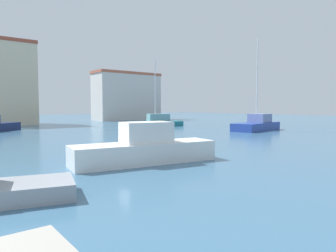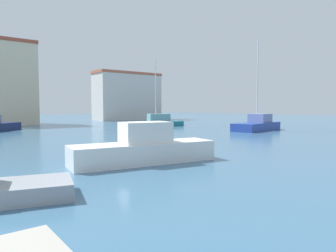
{
  "view_description": "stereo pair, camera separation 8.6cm",
  "coord_description": "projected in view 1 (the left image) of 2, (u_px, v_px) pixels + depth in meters",
  "views": [
    {
      "loc": [
        1.79,
        -5.64,
        2.77
      ],
      "look_at": [
        18.11,
        15.11,
        1.05
      ],
      "focal_mm": 32.78,
      "sensor_mm": 36.0,
      "label": 1
    },
    {
      "loc": [
        1.85,
        -5.69,
        2.77
      ],
      "look_at": [
        18.11,
        15.11,
        1.05
      ],
      "focal_mm": 32.78,
      "sensor_mm": 36.0,
      "label": 2
    }
  ],
  "objects": [
    {
      "name": "water",
      "position": [
        109.0,
        136.0,
        28.44
      ],
      "size": [
        160.0,
        160.0,
        0.0
      ],
      "primitive_type": "plane",
      "color": "#38607F",
      "rests_on": "ground"
    },
    {
      "name": "motorboat_white_center_channel",
      "position": [
        145.0,
        149.0,
        14.92
      ],
      "size": [
        7.32,
        2.93,
        2.0
      ],
      "color": "white",
      "rests_on": "water"
    },
    {
      "name": "waterfront_apartments",
      "position": [
        6.0,
        83.0,
        45.1
      ],
      "size": [
        7.52,
        6.49,
        12.3
      ],
      "color": "beige",
      "rests_on": "ground"
    },
    {
      "name": "sailboat_blue_outer_mooring",
      "position": [
        257.0,
        124.0,
        35.16
      ],
      "size": [
        7.76,
        3.83,
        10.36
      ],
      "color": "#233D93",
      "rests_on": "water"
    },
    {
      "name": "harbor_office",
      "position": [
        127.0,
        96.0,
        61.47
      ],
      "size": [
        13.51,
        5.13,
        9.47
      ],
      "color": "beige",
      "rests_on": "ground"
    },
    {
      "name": "sailboat_teal_inner_mooring",
      "position": [
        156.0,
        122.0,
        42.52
      ],
      "size": [
        7.9,
        4.29,
        9.07
      ],
      "color": "#1E707A",
      "rests_on": "water"
    }
  ]
}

